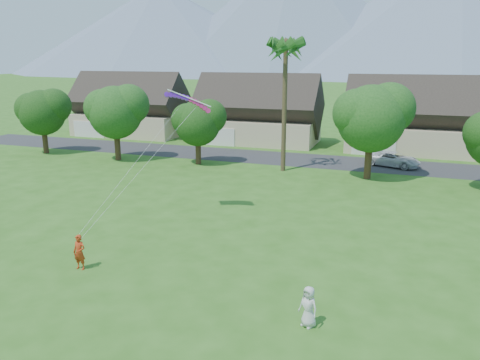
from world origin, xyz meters
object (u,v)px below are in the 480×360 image
at_px(watcher, 308,307).
at_px(parked_car, 393,159).
at_px(kite_flyer, 79,252).
at_px(parafoil_kite, 189,99).

distance_m(watcher, parked_car, 31.84).
height_order(watcher, parked_car, watcher).
xyz_separation_m(kite_flyer, watcher, (12.23, -1.40, -0.06)).
bearing_deg(parafoil_kite, watcher, -70.86).
height_order(kite_flyer, parked_car, kite_flyer).
relative_size(kite_flyer, parafoil_kite, 0.55).
bearing_deg(parafoil_kite, parked_car, 34.20).
xyz_separation_m(kite_flyer, parked_car, (14.66, 30.34, -0.20)).
bearing_deg(parked_car, watcher, -166.72).
xyz_separation_m(watcher, parafoil_kite, (-10.44, 11.26, 7.16)).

